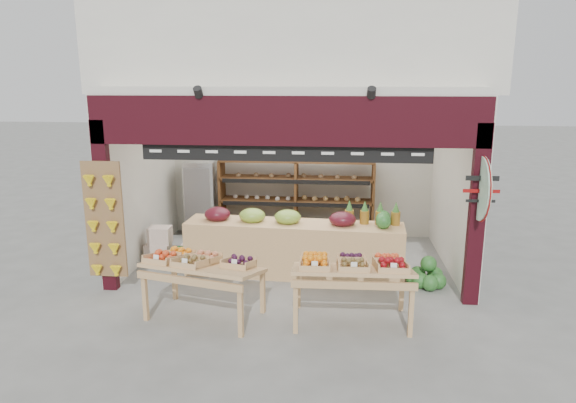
{
  "coord_description": "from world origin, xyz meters",
  "views": [
    {
      "loc": [
        0.77,
        -8.31,
        3.22
      ],
      "look_at": [
        -0.03,
        -0.2,
        1.28
      ],
      "focal_mm": 32.0,
      "sensor_mm": 36.0,
      "label": 1
    }
  ],
  "objects_px": {
    "back_shelving": "(296,183)",
    "refrigerator": "(202,199)",
    "mid_counter": "(293,247)",
    "cardboard_stack": "(172,249)",
    "display_table_right": "(352,266)",
    "display_table_left": "(198,263)",
    "watermelon_pile": "(426,276)"
  },
  "relations": [
    {
      "from": "back_shelving",
      "to": "display_table_right",
      "type": "xyz_separation_m",
      "value": [
        1.05,
        -3.63,
        -0.39
      ]
    },
    {
      "from": "refrigerator",
      "to": "mid_counter",
      "type": "height_order",
      "value": "refrigerator"
    },
    {
      "from": "display_table_left",
      "to": "watermelon_pile",
      "type": "height_order",
      "value": "display_table_left"
    },
    {
      "from": "cardboard_stack",
      "to": "mid_counter",
      "type": "xyz_separation_m",
      "value": [
        2.21,
        -0.38,
        0.25
      ]
    },
    {
      "from": "display_table_left",
      "to": "display_table_right",
      "type": "xyz_separation_m",
      "value": [
        2.11,
        0.0,
        0.03
      ]
    },
    {
      "from": "back_shelving",
      "to": "mid_counter",
      "type": "xyz_separation_m",
      "value": [
        0.11,
        -1.98,
        -0.69
      ]
    },
    {
      "from": "cardboard_stack",
      "to": "watermelon_pile",
      "type": "xyz_separation_m",
      "value": [
        4.37,
        -0.67,
        -0.08
      ]
    },
    {
      "from": "back_shelving",
      "to": "refrigerator",
      "type": "relative_size",
      "value": 1.96
    },
    {
      "from": "cardboard_stack",
      "to": "display_table_left",
      "type": "bearing_deg",
      "value": -62.76
    },
    {
      "from": "mid_counter",
      "to": "display_table_right",
      "type": "distance_m",
      "value": 1.92
    },
    {
      "from": "refrigerator",
      "to": "display_table_left",
      "type": "xyz_separation_m",
      "value": [
        0.93,
        -3.71,
        -0.03
      ]
    },
    {
      "from": "back_shelving",
      "to": "refrigerator",
      "type": "distance_m",
      "value": 2.03
    },
    {
      "from": "cardboard_stack",
      "to": "refrigerator",
      "type": "bearing_deg",
      "value": 86.22
    },
    {
      "from": "cardboard_stack",
      "to": "display_table_right",
      "type": "distance_m",
      "value": 3.79
    },
    {
      "from": "display_table_left",
      "to": "mid_counter",
      "type": "bearing_deg",
      "value": 54.77
    },
    {
      "from": "refrigerator",
      "to": "cardboard_stack",
      "type": "bearing_deg",
      "value": -96.63
    },
    {
      "from": "mid_counter",
      "to": "display_table_right",
      "type": "relative_size",
      "value": 2.26
    },
    {
      "from": "cardboard_stack",
      "to": "display_table_left",
      "type": "xyz_separation_m",
      "value": [
        1.05,
        -2.03,
        0.52
      ]
    },
    {
      "from": "watermelon_pile",
      "to": "mid_counter",
      "type": "bearing_deg",
      "value": 172.4
    },
    {
      "from": "display_table_right",
      "to": "display_table_left",
      "type": "bearing_deg",
      "value": -179.91
    },
    {
      "from": "refrigerator",
      "to": "display_table_right",
      "type": "xyz_separation_m",
      "value": [
        3.04,
        -3.7,
        0.0
      ]
    },
    {
      "from": "refrigerator",
      "to": "cardboard_stack",
      "type": "distance_m",
      "value": 1.77
    },
    {
      "from": "mid_counter",
      "to": "refrigerator",
      "type": "bearing_deg",
      "value": 135.63
    },
    {
      "from": "refrigerator",
      "to": "back_shelving",
      "type": "bearing_deg",
      "value": -5.06
    },
    {
      "from": "back_shelving",
      "to": "cardboard_stack",
      "type": "xyz_separation_m",
      "value": [
        -2.1,
        -1.6,
        -0.94
      ]
    },
    {
      "from": "cardboard_stack",
      "to": "display_table_left",
      "type": "relative_size",
      "value": 0.58
    },
    {
      "from": "back_shelving",
      "to": "watermelon_pile",
      "type": "bearing_deg",
      "value": -44.96
    },
    {
      "from": "watermelon_pile",
      "to": "display_table_left",
      "type": "bearing_deg",
      "value": -157.72
    },
    {
      "from": "back_shelving",
      "to": "watermelon_pile",
      "type": "height_order",
      "value": "back_shelving"
    },
    {
      "from": "back_shelving",
      "to": "cardboard_stack",
      "type": "bearing_deg",
      "value": -142.76
    },
    {
      "from": "refrigerator",
      "to": "mid_counter",
      "type": "bearing_deg",
      "value": -47.22
    },
    {
      "from": "cardboard_stack",
      "to": "watermelon_pile",
      "type": "distance_m",
      "value": 4.42
    }
  ]
}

